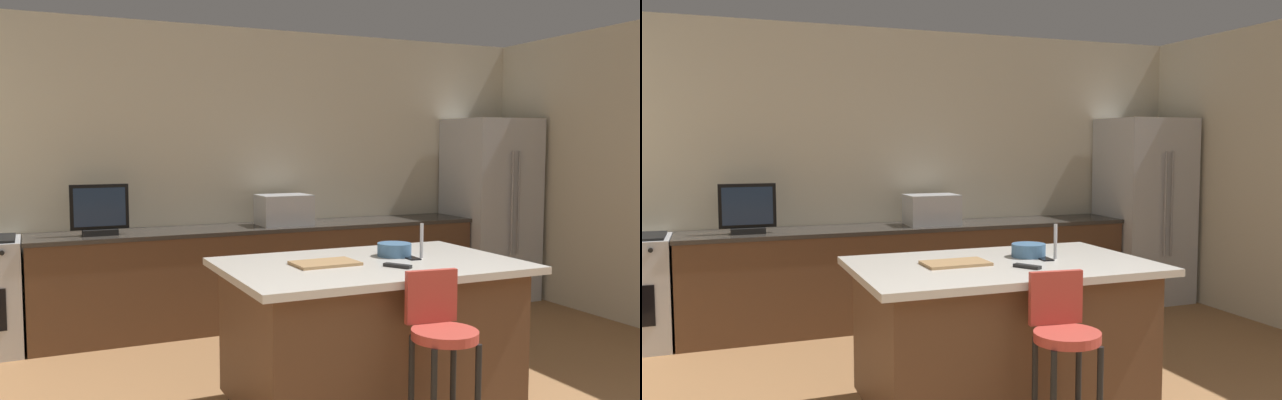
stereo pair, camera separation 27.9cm
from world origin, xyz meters
TOP-DOWN VIEW (x-y plane):
  - wall_back at (0.00, 4.62)m, footprint 6.37×0.12m
  - counter_back at (-0.03, 4.24)m, footprint 4.18×0.62m
  - kitchen_island at (-0.17, 2.01)m, footprint 1.79×1.15m
  - refrigerator at (2.47, 4.17)m, footprint 0.82×0.79m
  - microwave at (0.12, 4.24)m, footprint 0.48×0.36m
  - tv_monitor at (-1.53, 4.19)m, footprint 0.46×0.16m
  - sink_faucet_back at (0.03, 4.34)m, footprint 0.02×0.02m
  - sink_faucet_island at (0.20, 2.01)m, footprint 0.02×0.02m
  - bar_stool_center at (-0.17, 1.26)m, footprint 0.34×0.35m
  - fruit_bowl at (0.08, 2.14)m, footprint 0.22×0.22m
  - cell_phone at (0.12, 2.02)m, footprint 0.08×0.16m
  - tv_remote at (-0.11, 1.79)m, footprint 0.13×0.17m
  - cutting_board at (-0.46, 2.04)m, footprint 0.39×0.25m

SIDE VIEW (x-z plane):
  - counter_back at x=-0.03m, z-range 0.00..0.90m
  - kitchen_island at x=-0.17m, z-range 0.01..0.94m
  - bar_stool_center at x=-0.17m, z-range 0.10..1.09m
  - cell_phone at x=0.12m, z-range 0.93..0.94m
  - cutting_board at x=-0.46m, z-range 0.93..0.95m
  - tv_remote at x=-0.11m, z-range 0.93..0.95m
  - refrigerator at x=2.47m, z-range 0.00..1.92m
  - fruit_bowl at x=0.08m, z-range 0.93..1.02m
  - sink_faucet_back at x=0.03m, z-range 0.90..1.14m
  - sink_faucet_island at x=0.20m, z-range 0.93..1.15m
  - microwave at x=0.12m, z-range 0.90..1.18m
  - tv_monitor at x=-1.53m, z-range 0.89..1.31m
  - wall_back at x=0.00m, z-range 0.00..2.76m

